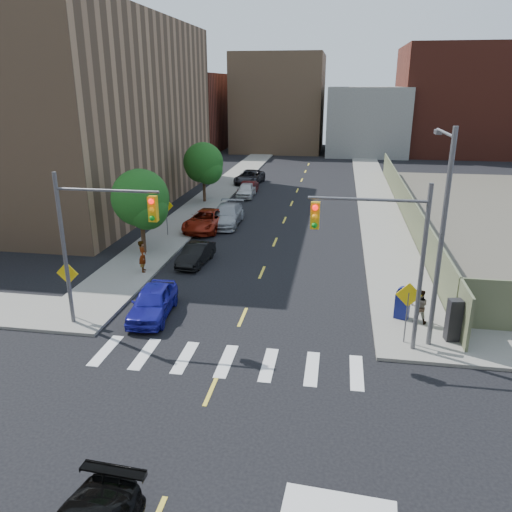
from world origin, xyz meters
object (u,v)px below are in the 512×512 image
(parked_car_grey, at_px, (249,177))
(pedestrian_west, at_px, (143,256))
(parked_car_red, at_px, (206,220))
(mailbox, at_px, (403,303))
(parked_car_white, at_px, (246,190))
(parked_car_black, at_px, (196,254))
(payphone, at_px, (454,320))
(parked_car_silver, at_px, (227,215))
(parked_car_maroon, at_px, (248,188))
(parked_car_blue, at_px, (153,302))
(pedestrian_east, at_px, (419,306))

(parked_car_grey, relative_size, pedestrian_west, 2.89)
(parked_car_red, height_order, mailbox, mailbox)
(parked_car_white, bearing_deg, parked_car_black, -90.12)
(parked_car_white, relative_size, payphone, 2.14)
(parked_car_red, height_order, payphone, payphone)
(parked_car_silver, xyz_separation_m, parked_car_maroon, (-0.38, 11.60, -0.16))
(parked_car_silver, xyz_separation_m, pedestrian_west, (-2.43, -11.17, 0.30))
(parked_car_blue, xyz_separation_m, mailbox, (11.54, 1.40, 0.17))
(parked_car_red, height_order, parked_car_silver, parked_car_silver)
(parked_car_silver, bearing_deg, pedestrian_east, -52.26)
(parked_car_blue, xyz_separation_m, parked_car_white, (-0.46, 26.64, -0.05))
(parked_car_black, height_order, parked_car_grey, parked_car_grey)
(parked_car_black, bearing_deg, parked_car_grey, 97.80)
(parked_car_silver, relative_size, pedestrian_east, 3.39)
(mailbox, bearing_deg, parked_car_white, 134.59)
(parked_car_blue, xyz_separation_m, payphone, (13.40, -0.43, 0.35))
(parked_car_white, relative_size, pedestrian_west, 2.13)
(pedestrian_east, bearing_deg, pedestrian_west, -9.25)
(parked_car_maroon, height_order, mailbox, mailbox)
(parked_car_blue, bearing_deg, parked_car_silver, 85.48)
(parked_car_red, bearing_deg, parked_car_maroon, 91.21)
(mailbox, bearing_deg, parked_car_maroon, 133.50)
(mailbox, bearing_deg, pedestrian_west, -176.01)
(mailbox, bearing_deg, parked_car_silver, 147.02)
(parked_car_white, xyz_separation_m, parked_car_grey, (-0.84, 6.62, 0.07))
(parked_car_red, xyz_separation_m, parked_car_white, (0.84, 11.85, -0.07))
(parked_car_black, distance_m, pedestrian_west, 3.34)
(parked_car_black, xyz_separation_m, parked_car_red, (-1.30, 7.44, 0.12))
(parked_car_black, height_order, parked_car_maroon, parked_car_black)
(parked_car_maroon, relative_size, parked_car_grey, 0.70)
(parked_car_blue, height_order, parked_car_grey, parked_car_grey)
(parked_car_white, height_order, mailbox, mailbox)
(parked_car_blue, height_order, parked_car_maroon, parked_car_blue)
(parked_car_red, relative_size, pedestrian_west, 2.87)
(parked_car_red, bearing_deg, parked_car_white, 90.69)
(parked_car_maroon, distance_m, payphone, 31.63)
(parked_car_grey, height_order, pedestrian_east, pedestrian_east)
(parked_car_grey, bearing_deg, parked_car_black, -81.58)
(parked_car_black, bearing_deg, parked_car_silver, 95.59)
(parked_car_black, relative_size, parked_car_grey, 0.70)
(parked_car_black, bearing_deg, parked_car_red, 104.83)
(mailbox, height_order, pedestrian_west, pedestrian_west)
(parked_car_blue, xyz_separation_m, parked_car_maroon, (-0.49, 27.99, -0.10))
(pedestrian_west, bearing_deg, parked_car_grey, -22.10)
(parked_car_red, height_order, parked_car_maroon, parked_car_red)
(payphone, bearing_deg, parked_car_red, 123.82)
(parked_car_silver, height_order, pedestrian_east, pedestrian_east)
(parked_car_grey, relative_size, pedestrian_east, 3.38)
(parked_car_blue, height_order, payphone, payphone)
(parked_car_red, bearing_deg, parked_car_grey, 94.73)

